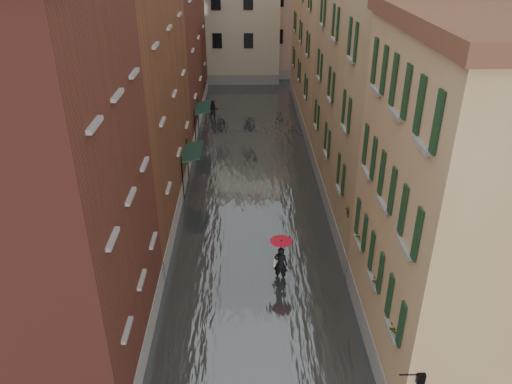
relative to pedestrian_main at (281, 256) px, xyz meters
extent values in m
plane|color=#525254|center=(-1.11, -2.27, -1.27)|extent=(120.00, 120.00, 0.00)
cube|color=#454B4C|center=(-1.11, 10.73, -1.17)|extent=(10.00, 60.00, 0.20)
cube|color=maroon|center=(-8.11, -4.27, 5.23)|extent=(6.00, 8.00, 13.00)
cube|color=brown|center=(-8.11, 6.73, 4.98)|extent=(6.00, 14.00, 12.50)
cube|color=maroon|center=(-8.11, 21.73, 5.73)|extent=(6.00, 16.00, 14.00)
cube|color=tan|center=(5.89, -4.27, 4.48)|extent=(6.00, 8.00, 11.50)
cube|color=tan|center=(5.89, 6.73, 5.23)|extent=(6.00, 14.00, 13.00)
cube|color=tan|center=(5.89, 21.73, 4.48)|extent=(6.00, 16.00, 11.50)
cube|color=beige|center=(-4.11, 35.73, 5.23)|extent=(12.00, 9.00, 13.00)
cube|color=tan|center=(4.89, 37.73, 4.73)|extent=(10.00, 9.00, 12.00)
cube|color=#153025|center=(-4.56, 8.77, 1.28)|extent=(1.09, 2.75, 0.31)
cylinder|color=black|center=(-5.06, 7.40, 0.13)|extent=(0.06, 0.06, 2.80)
cylinder|color=black|center=(-5.06, 10.15, 0.13)|extent=(0.06, 0.06, 2.80)
cube|color=#153025|center=(-4.56, 16.87, 1.28)|extent=(1.09, 2.76, 0.31)
cylinder|color=black|center=(-5.06, 15.49, 0.13)|extent=(0.06, 0.06, 2.80)
cylinder|color=black|center=(-5.06, 18.25, 0.13)|extent=(0.06, 0.06, 2.80)
cylinder|color=black|center=(2.94, -8.27, 1.83)|extent=(0.60, 0.05, 0.05)
cube|color=black|center=(3.24, -8.27, 1.73)|extent=(0.22, 0.22, 0.35)
cube|color=beige|center=(3.24, -8.27, 1.73)|extent=(0.14, 0.14, 0.24)
cube|color=brown|center=(3.01, -6.72, 1.88)|extent=(0.22, 0.85, 0.18)
imported|color=#265926|center=(3.01, -6.72, 2.30)|extent=(0.59, 0.51, 0.66)
cube|color=brown|center=(3.01, -4.44, 1.88)|extent=(0.22, 0.85, 0.18)
imported|color=#265926|center=(3.01, -4.44, 2.30)|extent=(0.59, 0.51, 0.66)
cube|color=brown|center=(3.01, -1.66, 1.88)|extent=(0.22, 0.85, 0.18)
imported|color=#265926|center=(3.01, -1.66, 2.30)|extent=(0.59, 0.51, 0.66)
cube|color=brown|center=(3.01, 0.50, 1.88)|extent=(0.22, 0.85, 0.18)
imported|color=#265926|center=(3.01, 0.50, 2.30)|extent=(0.59, 0.51, 0.66)
imported|color=black|center=(0.00, 0.00, -0.41)|extent=(0.73, 0.60, 1.72)
cube|color=beige|center=(-0.28, 0.05, -0.32)|extent=(0.08, 0.30, 0.38)
cylinder|color=black|center=(0.00, 0.00, 0.08)|extent=(0.02, 0.02, 1.00)
cone|color=red|center=(0.00, 0.00, 0.65)|extent=(1.01, 1.01, 0.28)
imported|color=black|center=(-4.08, 21.42, -0.45)|extent=(0.88, 0.74, 1.64)
camera|label=1|loc=(-1.48, -17.90, 12.56)|focal=35.00mm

